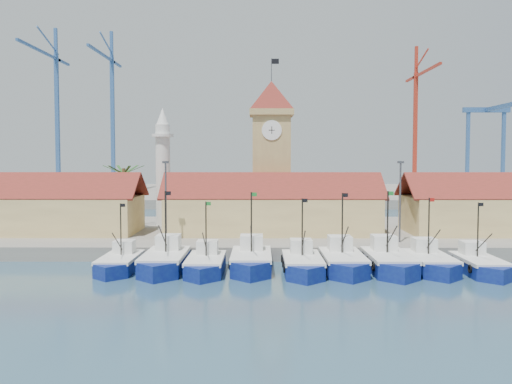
{
  "coord_description": "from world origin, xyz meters",
  "views": [
    {
      "loc": [
        -1.58,
        -51.02,
        10.74
      ],
      "look_at": [
        -2.02,
        18.0,
        6.74
      ],
      "focal_mm": 40.0,
      "sensor_mm": 36.0,
      "label": 1
    }
  ],
  "objects_px": {
    "boat_4": "(303,265)",
    "clock_tower": "(271,150)",
    "boat_0": "(119,264)",
    "minaret": "(163,166)"
  },
  "relations": [
    {
      "from": "boat_4",
      "to": "minaret",
      "type": "xyz_separation_m",
      "value": [
        -17.48,
        26.07,
        8.96
      ]
    },
    {
      "from": "boat_4",
      "to": "clock_tower",
      "type": "bearing_deg",
      "value": 95.88
    },
    {
      "from": "boat_4",
      "to": "clock_tower",
      "type": "relative_size",
      "value": 0.43
    },
    {
      "from": "boat_0",
      "to": "clock_tower",
      "type": "xyz_separation_m",
      "value": [
        15.02,
        23.14,
        11.25
      ]
    },
    {
      "from": "minaret",
      "to": "boat_4",
      "type": "bearing_deg",
      "value": -56.16
    },
    {
      "from": "minaret",
      "to": "boat_0",
      "type": "bearing_deg",
      "value": -90.04
    },
    {
      "from": "boat_0",
      "to": "boat_4",
      "type": "relative_size",
      "value": 0.92
    },
    {
      "from": "boat_0",
      "to": "boat_4",
      "type": "distance_m",
      "value": 17.52
    },
    {
      "from": "boat_0",
      "to": "minaret",
      "type": "bearing_deg",
      "value": 89.96
    },
    {
      "from": "clock_tower",
      "to": "minaret",
      "type": "relative_size",
      "value": 1.39
    }
  ]
}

